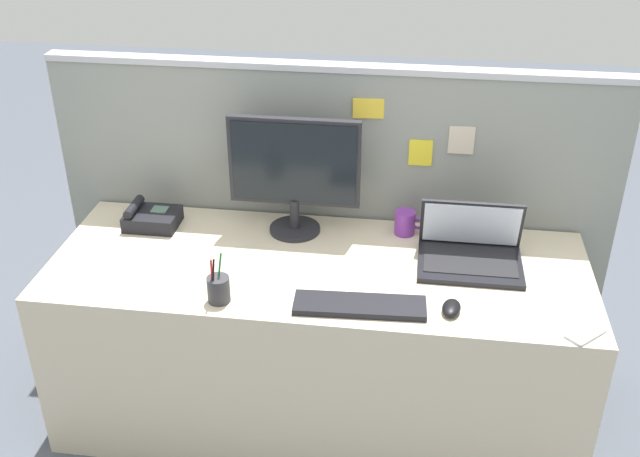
# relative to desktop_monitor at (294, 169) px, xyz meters

# --- Properties ---
(ground_plane) EXTENTS (10.00, 10.00, 0.00)m
(ground_plane) POSITION_rel_desktop_monitor_xyz_m (0.12, -0.24, -0.96)
(ground_plane) COLOR #4C515B
(desk) EXTENTS (1.95, 0.73, 0.70)m
(desk) POSITION_rel_desktop_monitor_xyz_m (0.12, -0.24, -0.61)
(desk) COLOR beige
(desk) RESTS_ON ground_plane
(cubicle_divider) EXTENTS (2.22, 0.08, 1.32)m
(cubicle_divider) POSITION_rel_desktop_monitor_xyz_m (0.12, 0.16, -0.30)
(cubicle_divider) COLOR gray
(cubicle_divider) RESTS_ON ground_plane
(desktop_monitor) EXTENTS (0.50, 0.20, 0.46)m
(desktop_monitor) POSITION_rel_desktop_monitor_xyz_m (0.00, 0.00, 0.00)
(desktop_monitor) COLOR #232328
(desktop_monitor) RESTS_ON desk
(laptop) EXTENTS (0.37, 0.28, 0.21)m
(laptop) POSITION_rel_desktop_monitor_xyz_m (0.67, -0.14, -0.21)
(laptop) COLOR black
(laptop) RESTS_ON desk
(desk_phone) EXTENTS (0.20, 0.16, 0.10)m
(desk_phone) POSITION_rel_desktop_monitor_xyz_m (-0.57, -0.04, -0.22)
(desk_phone) COLOR black
(desk_phone) RESTS_ON desk
(keyboard_main) EXTENTS (0.44, 0.15, 0.02)m
(keyboard_main) POSITION_rel_desktop_monitor_xyz_m (0.30, -0.49, -0.25)
(keyboard_main) COLOR black
(keyboard_main) RESTS_ON desk
(computer_mouse_right_hand) EXTENTS (0.07, 0.11, 0.03)m
(computer_mouse_right_hand) POSITION_rel_desktop_monitor_xyz_m (0.60, -0.47, -0.24)
(computer_mouse_right_hand) COLOR black
(computer_mouse_right_hand) RESTS_ON desk
(pen_cup) EXTENTS (0.08, 0.08, 0.18)m
(pen_cup) POSITION_rel_desktop_monitor_xyz_m (-0.17, -0.51, -0.21)
(pen_cup) COLOR #333338
(pen_cup) RESTS_ON desk
(cell_phone_silver_slab) EXTENTS (0.14, 0.14, 0.01)m
(cell_phone_silver_slab) POSITION_rel_desktop_monitor_xyz_m (1.01, -0.54, -0.25)
(cell_phone_silver_slab) COLOR #B7BAC1
(cell_phone_silver_slab) RESTS_ON desk
(coffee_mug) EXTENTS (0.12, 0.08, 0.09)m
(coffee_mug) POSITION_rel_desktop_monitor_xyz_m (0.43, 0.03, -0.21)
(coffee_mug) COLOR purple
(coffee_mug) RESTS_ON desk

